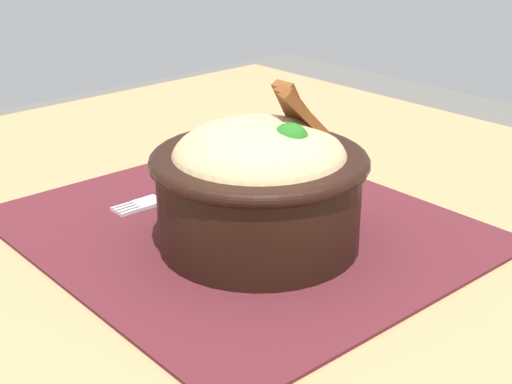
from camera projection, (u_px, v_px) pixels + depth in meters
table at (249, 307)px, 0.69m from camera, size 1.04×0.96×0.73m
placemat at (241, 228)px, 0.69m from camera, size 0.40×0.36×0.00m
bowl at (257, 183)px, 0.63m from camera, size 0.20×0.20×0.14m
fork at (166, 197)px, 0.75m from camera, size 0.02×0.13×0.00m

